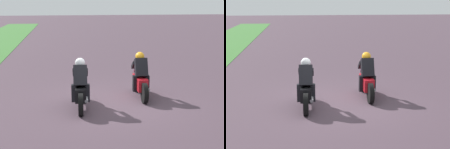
{
  "view_description": "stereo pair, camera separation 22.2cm",
  "coord_description": "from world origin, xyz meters",
  "views": [
    {
      "loc": [
        -10.07,
        1.48,
        3.21
      ],
      "look_at": [
        0.09,
        0.01,
        0.9
      ],
      "focal_mm": 53.77,
      "sensor_mm": 36.0,
      "label": 1
    },
    {
      "loc": [
        -10.1,
        1.26,
        3.21
      ],
      "look_at": [
        0.09,
        0.01,
        0.9
      ],
      "focal_mm": 53.77,
      "sensor_mm": 36.0,
      "label": 2
    }
  ],
  "objects": [
    {
      "name": "rider_lane_b",
      "position": [
        -0.36,
        1.02,
        0.62
      ],
      "size": [
        2.04,
        0.55,
        1.51
      ],
      "rotation": [
        0.0,
        0.0,
        -0.05
      ],
      "color": "black",
      "rests_on": "ground_plane"
    },
    {
      "name": "ground_plane",
      "position": [
        0.0,
        0.0,
        0.0
      ],
      "size": [
        120.0,
        120.0,
        0.0
      ],
      "primitive_type": "plane",
      "color": "#4A3843"
    },
    {
      "name": "rider_lane_a",
      "position": [
        0.53,
        -1.01,
        0.62
      ],
      "size": [
        2.04,
        0.54,
        1.51
      ],
      "rotation": [
        0.0,
        0.0,
        -0.02
      ],
      "color": "black",
      "rests_on": "ground_plane"
    }
  ]
}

